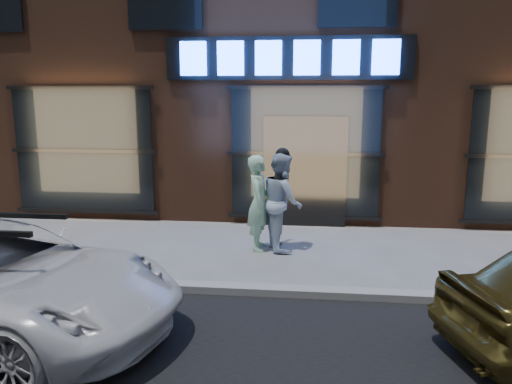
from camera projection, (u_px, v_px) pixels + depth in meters
The scene contains 5 objects.
ground at pixel (299, 296), 7.23m from camera, with size 90.00×90.00×0.00m, color slate.
curb at pixel (299, 292), 7.22m from camera, with size 60.00×0.25×0.12m, color gray.
storefront_building at pixel (310, 11), 14.01m from camera, with size 30.20×8.28×10.30m.
man_bowtie at pixel (259, 203), 9.23m from camera, with size 0.65×0.42×1.77m, color #ABE0B5.
man_cap at pixel (282, 201), 9.26m from camera, with size 0.89×0.69×1.82m, color silver.
Camera 1 is at (0.12, -6.82, 2.89)m, focal length 35.00 mm.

